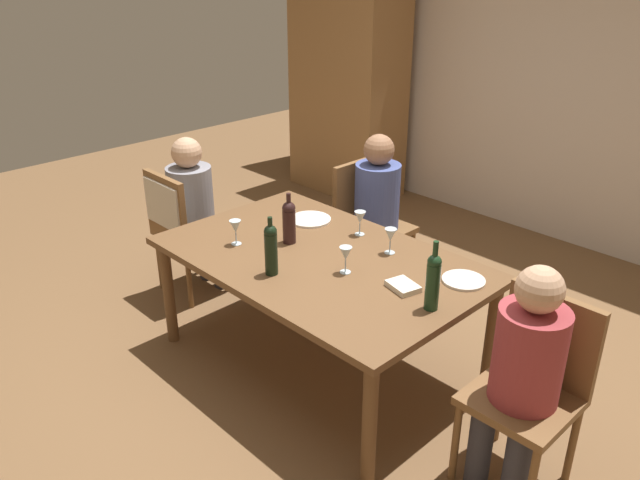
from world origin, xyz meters
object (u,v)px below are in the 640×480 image
(armoire_cabinet, at_px, (348,81))
(wine_glass_near_left, at_px, (390,236))
(wine_bottle_dark_red, at_px, (290,221))
(wine_bottle_short_olive, at_px, (433,280))
(wine_glass_near_right, at_px, (235,227))
(person_man_guest, at_px, (524,368))
(dinner_plate_guest_left, at_px, (464,280))
(wine_glass_far, at_px, (346,254))
(dining_table, at_px, (320,267))
(wine_glass_centre, at_px, (360,218))
(chair_left_end, at_px, (177,218))
(wine_bottle_tall_green, at_px, (271,248))
(person_man_bearded, at_px, (195,204))
(dinner_plate_host, at_px, (310,219))
(chair_right_end, at_px, (533,379))
(chair_far_left, at_px, (367,216))
(person_woman_host, at_px, (380,204))

(armoire_cabinet, relative_size, wine_glass_near_left, 14.63)
(wine_bottle_dark_red, height_order, wine_glass_near_left, wine_bottle_dark_red)
(wine_bottle_short_olive, bearing_deg, wine_bottle_dark_red, 179.19)
(wine_glass_near_left, distance_m, wine_glass_near_right, 0.89)
(person_man_guest, height_order, wine_bottle_short_olive, person_man_guest)
(armoire_cabinet, xyz_separation_m, dinner_plate_guest_left, (2.73, -1.99, -0.37))
(wine_glass_near_right, bearing_deg, wine_glass_far, 16.34)
(dining_table, xyz_separation_m, wine_bottle_short_olive, (0.77, -0.01, 0.23))
(armoire_cabinet, relative_size, wine_glass_centre, 14.63)
(chair_left_end, relative_size, wine_glass_far, 6.17)
(dining_table, bearing_deg, wine_bottle_tall_green, -95.36)
(wine_bottle_short_olive, bearing_deg, person_man_bearded, 178.98)
(wine_bottle_tall_green, xyz_separation_m, dinner_plate_host, (-0.38, 0.63, -0.14))
(chair_right_end, bearing_deg, wine_bottle_short_olive, 10.80)
(dinner_plate_guest_left, bearing_deg, wine_glass_centre, 176.57)
(chair_far_left, height_order, wine_bottle_tall_green, wine_bottle_tall_green)
(chair_right_end, distance_m, wine_glass_centre, 1.39)
(chair_far_left, xyz_separation_m, wine_glass_far, (0.73, -0.99, 0.29))
(chair_left_end, relative_size, wine_glass_centre, 6.17)
(person_man_guest, xyz_separation_m, wine_glass_near_left, (-1.04, 0.34, 0.17))
(chair_far_left, distance_m, person_woman_host, 0.17)
(chair_left_end, relative_size, person_man_bearded, 0.81)
(dining_table, relative_size, person_man_bearded, 1.58)
(wine_glass_far, relative_size, dinner_plate_guest_left, 0.67)
(wine_bottle_short_olive, bearing_deg, chair_right_end, 10.80)
(armoire_cabinet, relative_size, person_man_guest, 1.93)
(person_man_bearded, relative_size, dinner_plate_host, 4.37)
(dining_table, relative_size, dinner_plate_guest_left, 8.08)
(wine_bottle_tall_green, xyz_separation_m, wine_bottle_short_olive, (0.80, 0.32, 0.01))
(dining_table, relative_size, wine_bottle_short_olive, 5.09)
(wine_bottle_dark_red, distance_m, wine_bottle_short_olive, 1.03)
(chair_left_end, height_order, wine_glass_centre, chair_left_end)
(wine_glass_far, bearing_deg, dinner_plate_host, 151.50)
(dining_table, bearing_deg, person_woman_host, 111.83)
(wine_bottle_short_olive, relative_size, wine_glass_far, 2.38)
(dinner_plate_guest_left, bearing_deg, person_man_bearded, -171.45)
(chair_right_end, xyz_separation_m, wine_bottle_tall_green, (-1.31, -0.41, 0.34))
(wine_bottle_tall_green, distance_m, wine_bottle_short_olive, 0.86)
(armoire_cabinet, relative_size, wine_bottle_tall_green, 6.74)
(chair_far_left, relative_size, wine_bottle_dark_red, 3.02)
(person_woman_host, height_order, wine_bottle_short_olive, person_woman_host)
(chair_far_left, distance_m, dinner_plate_host, 0.68)
(wine_glass_near_left, xyz_separation_m, wine_glass_centre, (-0.29, 0.06, 0.00))
(chair_left_end, xyz_separation_m, dinner_plate_guest_left, (2.01, 0.45, 0.13))
(dining_table, bearing_deg, chair_far_left, 117.46)
(wine_glass_near_left, relative_size, wine_glass_centre, 1.00)
(wine_glass_near_right, relative_size, wine_glass_far, 1.00)
(chair_left_end, height_order, person_man_guest, person_man_guest)
(person_woman_host, relative_size, person_man_bearded, 1.01)
(wine_bottle_dark_red, distance_m, dinner_plate_guest_left, 1.04)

